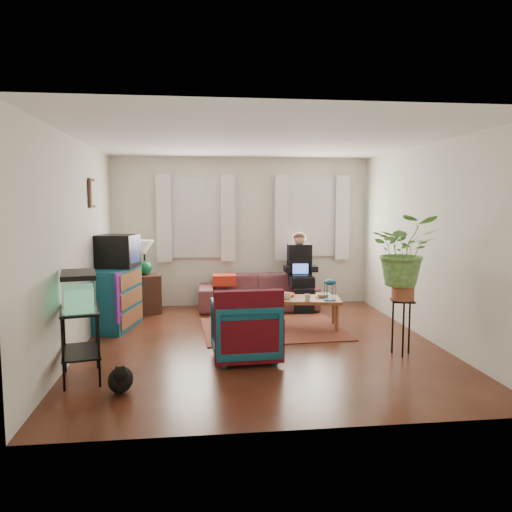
{
  "coord_description": "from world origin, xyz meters",
  "views": [
    {
      "loc": [
        -0.81,
        -6.28,
        1.84
      ],
      "look_at": [
        0.0,
        0.4,
        1.1
      ],
      "focal_mm": 35.0,
      "sensor_mm": 36.0,
      "label": 1
    }
  ],
  "objects": [
    {
      "name": "ceiling",
      "position": [
        0.0,
        0.0,
        2.6
      ],
      "size": [
        4.5,
        5.0,
        0.01
      ],
      "primitive_type": "cube",
      "color": "white",
      "rests_on": "wall_back"
    },
    {
      "name": "aquarium",
      "position": [
        -2.0,
        -1.09,
        0.94
      ],
      "size": [
        0.46,
        0.66,
        0.39
      ],
      "primitive_type": "cube",
      "rotation": [
        0.0,
        0.0,
        0.22
      ],
      "color": "#7FD899",
      "rests_on": "aquarium_stand"
    },
    {
      "name": "cup_a",
      "position": [
        0.48,
        0.67,
        0.49
      ],
      "size": [
        0.14,
        0.14,
        0.09
      ],
      "primitive_type": "imported",
      "rotation": [
        0.0,
        0.0,
        -0.16
      ],
      "color": "white",
      "rests_on": "coffee_table"
    },
    {
      "name": "curtains_right",
      "position": [
        1.25,
        2.4,
        1.55
      ],
      "size": [
        1.36,
        0.06,
        1.5
      ],
      "primitive_type": "cube",
      "color": "white",
      "rests_on": "wall_back"
    },
    {
      "name": "plant_stand",
      "position": [
        1.63,
        -0.68,
        0.33
      ],
      "size": [
        0.34,
        0.34,
        0.67
      ],
      "primitive_type": "cube",
      "rotation": [
        0.0,
        0.0,
        -0.25
      ],
      "color": "black",
      "rests_on": "floor"
    },
    {
      "name": "seated_person",
      "position": [
        0.96,
        2.03,
        0.6
      ],
      "size": [
        0.52,
        0.63,
        1.2
      ],
      "primitive_type": null,
      "rotation": [
        0.0,
        0.0,
        -0.03
      ],
      "color": "black",
      "rests_on": "sofa"
    },
    {
      "name": "area_rug",
      "position": [
        0.28,
        0.69,
        0.01
      ],
      "size": [
        2.07,
        1.68,
        0.01
      ],
      "primitive_type": "cube",
      "rotation": [
        0.0,
        0.0,
        0.04
      ],
      "color": "maroon",
      "rests_on": "floor"
    },
    {
      "name": "dresser",
      "position": [
        -1.99,
        1.03,
        0.44
      ],
      "size": [
        0.69,
        1.07,
        0.88
      ],
      "primitive_type": "cube",
      "rotation": [
        0.0,
        0.0,
        -0.22
      ],
      "color": "navy",
      "rests_on": "floor"
    },
    {
      "name": "curtains_left",
      "position": [
        -0.8,
        2.4,
        1.55
      ],
      "size": [
        1.36,
        0.06,
        1.5
      ],
      "primitive_type": "cube",
      "color": "white",
      "rests_on": "wall_back"
    },
    {
      "name": "picture_frame",
      "position": [
        -2.21,
        0.85,
        1.95
      ],
      "size": [
        0.04,
        0.32,
        0.4
      ],
      "primitive_type": "cube",
      "color": "#3D2616",
      "rests_on": "wall_left"
    },
    {
      "name": "wall_front",
      "position": [
        0.0,
        -2.5,
        1.3
      ],
      "size": [
        4.5,
        0.01,
        2.6
      ],
      "primitive_type": "cube",
      "color": "silver",
      "rests_on": "floor"
    },
    {
      "name": "serape_throw",
      "position": [
        -0.24,
        -0.91,
        0.54
      ],
      "size": [
        0.78,
        0.22,
        0.63
      ],
      "primitive_type": "cube",
      "rotation": [
        0.0,
        0.0,
        0.05
      ],
      "color": "#9E0A0A",
      "rests_on": "armchair"
    },
    {
      "name": "floor",
      "position": [
        0.0,
        0.0,
        0.0
      ],
      "size": [
        4.5,
        5.0,
        0.01
      ],
      "primitive_type": "cube",
      "color": "#4F2B14",
      "rests_on": "ground"
    },
    {
      "name": "table_lamp",
      "position": [
        -1.65,
        1.99,
        0.91
      ],
      "size": [
        0.42,
        0.42,
        0.58
      ],
      "primitive_type": null,
      "rotation": [
        0.0,
        0.0,
        0.33
      ],
      "color": "white",
      "rests_on": "side_table"
    },
    {
      "name": "coffee_table",
      "position": [
        0.74,
        0.73,
        0.22
      ],
      "size": [
        1.14,
        0.74,
        0.44
      ],
      "primitive_type": "cube",
      "rotation": [
        0.0,
        0.0,
        -0.16
      ],
      "color": "brown",
      "rests_on": "floor"
    },
    {
      "name": "aquarium_stand",
      "position": [
        -2.0,
        -1.09,
        0.37
      ],
      "size": [
        0.51,
        0.73,
        0.74
      ],
      "primitive_type": "cube",
      "rotation": [
        0.0,
        0.0,
        0.22
      ],
      "color": "black",
      "rests_on": "floor"
    },
    {
      "name": "crt_tv",
      "position": [
        -1.95,
        1.12,
        1.12
      ],
      "size": [
        0.63,
        0.6,
        0.47
      ],
      "primitive_type": "cube",
      "rotation": [
        0.0,
        0.0,
        -0.22
      ],
      "color": "black",
      "rests_on": "dresser"
    },
    {
      "name": "window_right",
      "position": [
        1.25,
        2.48,
        1.55
      ],
      "size": [
        1.08,
        0.04,
        1.38
      ],
      "primitive_type": "cube",
      "color": "white",
      "rests_on": "wall_back"
    },
    {
      "name": "cup_b",
      "position": [
        0.76,
        0.55,
        0.48
      ],
      "size": [
        0.11,
        0.11,
        0.09
      ],
      "primitive_type": "imported",
      "rotation": [
        0.0,
        0.0,
        -0.16
      ],
      "color": "beige",
      "rests_on": "coffee_table"
    },
    {
      "name": "armchair",
      "position": [
        -0.25,
        -0.61,
        0.38
      ],
      "size": [
        0.78,
        0.74,
        0.77
      ],
      "primitive_type": "imported",
      "rotation": [
        0.0,
        0.0,
        3.19
      ],
      "color": "navy",
      "rests_on": "floor"
    },
    {
      "name": "wall_back",
      "position": [
        0.0,
        2.5,
        1.3
      ],
      "size": [
        4.5,
        0.01,
        2.6
      ],
      "primitive_type": "cube",
      "color": "silver",
      "rests_on": "floor"
    },
    {
      "name": "side_table",
      "position": [
        -1.65,
        1.99,
        0.32
      ],
      "size": [
        0.55,
        0.55,
        0.63
      ],
      "primitive_type": "cube",
      "rotation": [
        0.0,
        0.0,
        0.33
      ],
      "color": "#3C2916",
      "rests_on": "floor"
    },
    {
      "name": "bowl",
      "position": [
        1.04,
        0.78,
        0.46
      ],
      "size": [
        0.24,
        0.24,
        0.05
      ],
      "primitive_type": "imported",
      "rotation": [
        0.0,
        0.0,
        -0.16
      ],
      "color": "white",
      "rests_on": "coffee_table"
    },
    {
      "name": "birdcage",
      "position": [
        1.07,
        0.53,
        0.59
      ],
      "size": [
        0.2,
        0.2,
        0.31
      ],
      "primitive_type": null,
      "rotation": [
        0.0,
        0.0,
        -0.16
      ],
      "color": "#115B6B",
      "rests_on": "coffee_table"
    },
    {
      "name": "wall_left",
      "position": [
        -2.25,
        0.0,
        1.3
      ],
      "size": [
        0.01,
        5.0,
        2.6
      ],
      "primitive_type": "cube",
      "color": "silver",
      "rests_on": "floor"
    },
    {
      "name": "wall_right",
      "position": [
        2.25,
        0.0,
        1.3
      ],
      "size": [
        0.01,
        5.0,
        2.6
      ],
      "primitive_type": "cube",
      "color": "silver",
      "rests_on": "floor"
    },
    {
      "name": "potted_plant",
      "position": [
        1.63,
        -0.68,
        1.13
      ],
      "size": [
        0.9,
        0.83,
        0.85
      ],
      "primitive_type": "imported",
      "rotation": [
        0.0,
        0.0,
        -0.25
      ],
      "color": "#599947",
      "rests_on": "plant_stand"
    },
    {
      "name": "black_cat",
      "position": [
        -1.55,
        -1.51,
        0.15
      ],
      "size": [
        0.28,
        0.39,
        0.31
      ],
      "primitive_type": "ellipsoid",
      "rotation": [
        0.0,
        0.0,
        0.14
      ],
      "color": "black",
      "rests_on": "floor"
    },
    {
      "name": "window_left",
      "position": [
        -0.8,
        2.48,
        1.55
      ],
      "size": [
        1.08,
        0.04,
        1.38
      ],
      "primitive_type": "cube",
      "color": "white",
      "rests_on": "wall_back"
    },
    {
      "name": "snack_tray",
      "position": [
        0.47,
        0.92,
        0.46
      ],
      "size": [
        0.38,
        0.38,
        0.04
      ],
      "primitive_type": "cylinder",
      "rotation": [
        0.0,
        0.0,
        -0.16
      ],
      "color": "#B21414",
      "rests_on": "coffee_table"
    },
    {
      "name": "sofa",
      "position": [
        0.24,
        2.05,
        0.39
      ],
      "size": [
        2.03,
        0.85,
        0.79
      ],
      "primitive_type": "imported",
      "rotation": [
        0.0,
        0.0,
        -0.03
      ],
      "color": "brown",
      "rests_on": "floor"
    }
  ]
}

